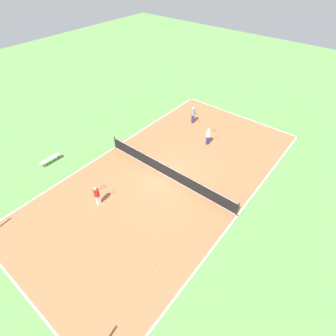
# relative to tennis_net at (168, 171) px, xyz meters

# --- Properties ---
(ground_plane) EXTENTS (80.00, 80.00, 0.00)m
(ground_plane) POSITION_rel_tennis_net_xyz_m (0.00, 0.00, -0.59)
(ground_plane) COLOR #60934C
(court_surface) EXTENTS (12.00, 23.29, 0.02)m
(court_surface) POSITION_rel_tennis_net_xyz_m (0.00, 0.00, -0.58)
(court_surface) COLOR #AD6B42
(court_surface) RESTS_ON ground_plane
(tennis_net) EXTENTS (11.80, 0.10, 1.11)m
(tennis_net) POSITION_rel_tennis_net_xyz_m (0.00, 0.00, 0.00)
(tennis_net) COLOR black
(tennis_net) RESTS_ON court_surface
(bench) EXTENTS (0.36, 1.71, 0.45)m
(bench) POSITION_rel_tennis_net_xyz_m (8.48, 4.69, -0.20)
(bench) COLOR silver
(bench) RESTS_ON ground_plane
(player_baseline_gray) EXTENTS (0.97, 0.75, 1.73)m
(player_baseline_gray) POSITION_rel_tennis_net_xyz_m (2.94, -7.51, 0.43)
(player_baseline_gray) COLOR navy
(player_baseline_gray) RESTS_ON court_surface
(player_coach_red) EXTENTS (0.46, 0.97, 1.62)m
(player_coach_red) POSITION_rel_tennis_net_xyz_m (2.02, 5.10, 0.36)
(player_coach_red) COLOR white
(player_coach_red) RESTS_ON court_surface
(player_near_white) EXTENTS (0.63, 0.99, 1.60)m
(player_near_white) POSITION_rel_tennis_net_xyz_m (-0.10, -5.46, 0.35)
(player_near_white) COLOR navy
(player_near_white) RESTS_ON court_surface
(tennis_ball_right_alley) EXTENTS (0.07, 0.07, 0.07)m
(tennis_ball_right_alley) POSITION_rel_tennis_net_xyz_m (-2.71, -6.56, -0.53)
(tennis_ball_right_alley) COLOR #CCE033
(tennis_ball_right_alley) RESTS_ON court_surface
(tennis_ball_left_sideline) EXTENTS (0.07, 0.07, 0.07)m
(tennis_ball_left_sideline) POSITION_rel_tennis_net_xyz_m (2.42, 1.86, -0.53)
(tennis_ball_left_sideline) COLOR #CCE033
(tennis_ball_left_sideline) RESTS_ON court_surface
(tennis_ball_far_baseline) EXTENTS (0.07, 0.07, 0.07)m
(tennis_ball_far_baseline) POSITION_rel_tennis_net_xyz_m (-4.26, 6.33, -0.53)
(tennis_ball_far_baseline) COLOR #CCE033
(tennis_ball_far_baseline) RESTS_ON court_surface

